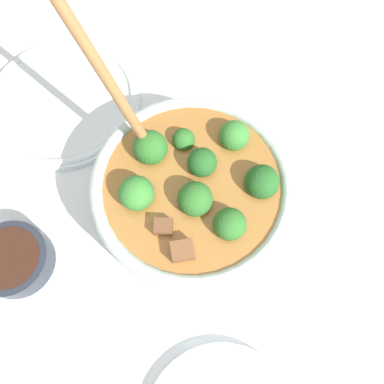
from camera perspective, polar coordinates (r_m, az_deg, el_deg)
The scene contains 4 objects.
ground_plane at distance 0.51m, azimuth 0.00°, elevation -2.22°, with size 4.00×4.00×0.00m, color silver.
stew_bowl at distance 0.46m, azimuth -0.01°, elevation -0.07°, with size 0.24×0.29×0.29m.
condiment_bowl at distance 0.53m, azimuth -25.59°, elevation -9.27°, with size 0.09×0.09×0.04m.
empty_plate at distance 0.61m, azimuth -18.85°, elevation 13.24°, with size 0.23×0.23×0.02m.
Camera 1 is at (0.12, 0.11, 0.49)m, focal length 35.00 mm.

